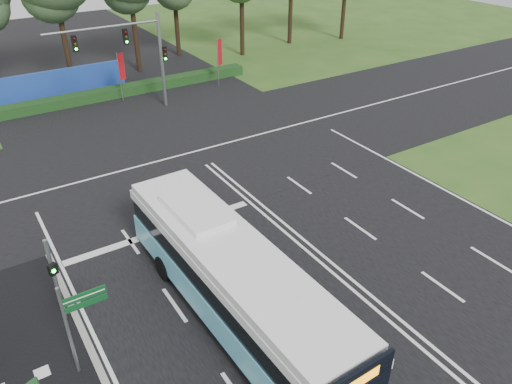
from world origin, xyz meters
The scene contains 11 objects.
ground centered at (0.00, 0.00, 0.00)m, with size 120.00×120.00×0.00m, color #2B531B.
road_main centered at (0.00, 0.00, 0.02)m, with size 20.00×120.00×0.04m, color black.
road_cross centered at (0.00, 12.00, 0.03)m, with size 120.00×14.00×0.05m, color black.
city_bus centered at (-4.92, -1.87, 1.86)m, with size 3.01×12.90×3.69m.
pedestrian_signal centered at (-10.46, 1.55, 2.06)m, with size 0.35×0.43×3.77m.
street_sign centered at (-10.38, -1.18, 2.40)m, with size 1.48×0.11×3.78m.
banner_flag_mid centered at (-0.29, 23.27, 2.54)m, with size 0.55×0.20×3.86m.
banner_flag_right centered at (7.81, 22.32, 2.65)m, with size 0.55×0.28×4.03m.
traffic_light_gantry centered at (0.21, 20.50, 4.66)m, with size 8.41×0.28×7.00m.
hedge centered at (0.00, 24.50, 0.40)m, with size 22.00×1.20×0.80m, color #123312.
blue_hoarding centered at (-4.00, 27.00, 1.10)m, with size 10.00×0.30×2.20m, color #1C3F9C.
Camera 1 is at (-11.75, -14.18, 14.11)m, focal length 35.00 mm.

